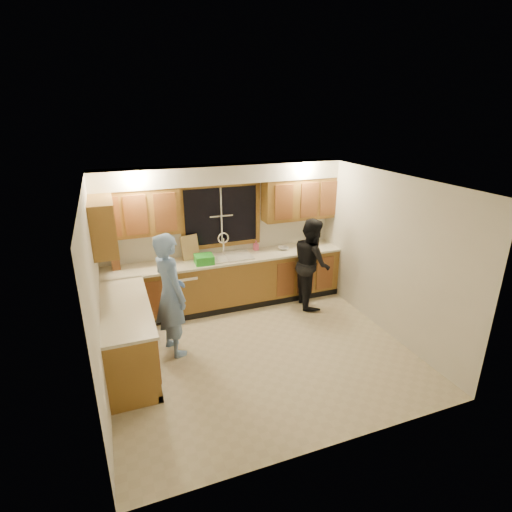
{
  "coord_description": "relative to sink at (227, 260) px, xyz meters",
  "views": [
    {
      "loc": [
        -1.83,
        -4.68,
        3.38
      ],
      "look_at": [
        0.18,
        0.65,
        1.26
      ],
      "focal_mm": 28.0,
      "sensor_mm": 36.0,
      "label": 1
    }
  ],
  "objects": [
    {
      "name": "base_cabinets_back",
      "position": [
        0.0,
        -0.0,
        -0.42
      ],
      "size": [
        4.2,
        0.6,
        0.88
      ],
      "primitive_type": "cube",
      "color": "olive",
      "rests_on": "ground"
    },
    {
      "name": "dishwasher",
      "position": [
        -0.85,
        -0.01,
        -0.45
      ],
      "size": [
        0.6,
        0.56,
        0.82
      ],
      "primitive_type": "cube",
      "color": "white",
      "rests_on": "floor"
    },
    {
      "name": "countertop_back",
      "position": [
        0.0,
        -0.02,
        0.04
      ],
      "size": [
        4.2,
        0.63,
        0.04
      ],
      "primitive_type": "cube",
      "color": "#EBE1C6",
      "rests_on": "base_cabinets_back"
    },
    {
      "name": "can_left",
      "position": [
        -0.31,
        -0.19,
        0.12
      ],
      "size": [
        0.08,
        0.08,
        0.13
      ],
      "primitive_type": "cylinder",
      "rotation": [
        0.0,
        0.0,
        -0.11
      ],
      "color": "beige",
      "rests_on": "countertop_back"
    },
    {
      "name": "bowl",
      "position": [
        1.09,
        0.03,
        0.08
      ],
      "size": [
        0.22,
        0.22,
        0.05
      ],
      "primitive_type": "imported",
      "rotation": [
        0.0,
        0.0,
        -0.18
      ],
      "color": "silver",
      "rests_on": "countertop_back"
    },
    {
      "name": "floor",
      "position": [
        0.0,
        -1.6,
        -0.86
      ],
      "size": [
        4.2,
        4.2,
        0.0
      ],
      "primitive_type": "plane",
      "color": "beige",
      "rests_on": "ground"
    },
    {
      "name": "dish_crate",
      "position": [
        -0.44,
        -0.13,
        0.13
      ],
      "size": [
        0.32,
        0.31,
        0.14
      ],
      "primitive_type": "cube",
      "rotation": [
        0.0,
        0.0,
        -0.06
      ],
      "color": "green",
      "rests_on": "countertop_back"
    },
    {
      "name": "ceiling",
      "position": [
        0.0,
        -1.6,
        1.64
      ],
      "size": [
        4.2,
        4.2,
        0.0
      ],
      "primitive_type": "plane",
      "rotation": [
        3.14,
        0.0,
        0.0
      ],
      "color": "white"
    },
    {
      "name": "wall_left",
      "position": [
        -2.1,
        -1.6,
        0.39
      ],
      "size": [
        0.0,
        3.8,
        3.8
      ],
      "primitive_type": "plane",
      "rotation": [
        1.57,
        0.0,
        1.57
      ],
      "color": "silver",
      "rests_on": "ground"
    },
    {
      "name": "sink",
      "position": [
        0.0,
        0.0,
        0.0
      ],
      "size": [
        0.86,
        0.52,
        0.57
      ],
      "color": "silver",
      "rests_on": "countertop_back"
    },
    {
      "name": "upper_cabinets_right",
      "position": [
        1.43,
        0.13,
        0.96
      ],
      "size": [
        1.35,
        0.33,
        0.75
      ],
      "primitive_type": "cube",
      "color": "olive",
      "rests_on": "wall_back"
    },
    {
      "name": "soffit",
      "position": [
        0.0,
        0.12,
        1.49
      ],
      "size": [
        4.2,
        0.35,
        0.3
      ],
      "primitive_type": "cube",
      "color": "white",
      "rests_on": "wall_back"
    },
    {
      "name": "stove",
      "position": [
        -1.8,
        -1.82,
        -0.41
      ],
      "size": [
        0.58,
        0.75,
        0.9
      ],
      "primitive_type": "cube",
      "color": "white",
      "rests_on": "floor"
    },
    {
      "name": "upper_cabinets_left",
      "position": [
        -1.43,
        0.13,
        0.96
      ],
      "size": [
        1.35,
        0.33,
        0.75
      ],
      "primitive_type": "cube",
      "color": "olive",
      "rests_on": "wall_back"
    },
    {
      "name": "knife_block",
      "position": [
        -1.83,
        0.12,
        0.17
      ],
      "size": [
        0.13,
        0.11,
        0.23
      ],
      "primitive_type": "cube",
      "rotation": [
        0.0,
        0.0,
        0.07
      ],
      "color": "brown",
      "rests_on": "countertop_back"
    },
    {
      "name": "man",
      "position": [
        -1.16,
        -1.12,
        0.04
      ],
      "size": [
        0.6,
        0.76,
        1.82
      ],
      "primitive_type": "imported",
      "rotation": [
        0.0,
        0.0,
        1.85
      ],
      "color": "#7AA4E7",
      "rests_on": "floor"
    },
    {
      "name": "upper_cabinets_return",
      "position": [
        -1.94,
        -0.48,
        0.96
      ],
      "size": [
        0.33,
        0.9,
        0.75
      ],
      "primitive_type": "cube",
      "color": "olive",
      "rests_on": "wall_left"
    },
    {
      "name": "can_right",
      "position": [
        -0.32,
        -0.21,
        0.11
      ],
      "size": [
        0.08,
        0.08,
        0.12
      ],
      "primitive_type": "cylinder",
      "rotation": [
        0.0,
        0.0,
        -0.24
      ],
      "color": "beige",
      "rests_on": "countertop_back"
    },
    {
      "name": "window_frame",
      "position": [
        0.0,
        0.29,
        0.74
      ],
      "size": [
        1.44,
        0.03,
        1.14
      ],
      "color": "black",
      "rests_on": "wall_back"
    },
    {
      "name": "base_cabinets_left",
      "position": [
        -1.8,
        -1.25,
        -0.42
      ],
      "size": [
        0.6,
        1.9,
        0.88
      ],
      "primitive_type": "cube",
      "color": "olive",
      "rests_on": "ground"
    },
    {
      "name": "woman",
      "position": [
        1.41,
        -0.49,
        -0.06
      ],
      "size": [
        0.76,
        0.89,
        1.61
      ],
      "primitive_type": "imported",
      "rotation": [
        0.0,
        0.0,
        1.37
      ],
      "color": "black",
      "rests_on": "floor"
    },
    {
      "name": "countertop_left",
      "position": [
        -1.79,
        -1.25,
        0.04
      ],
      "size": [
        0.63,
        1.9,
        0.04
      ],
      "primitive_type": "cube",
      "color": "#EBE1C6",
      "rests_on": "base_cabinets_left"
    },
    {
      "name": "wall_back",
      "position": [
        0.0,
        0.3,
        0.39
      ],
      "size": [
        4.2,
        0.0,
        4.2
      ],
      "primitive_type": "plane",
      "rotation": [
        1.57,
        0.0,
        0.0
      ],
      "color": "silver",
      "rests_on": "ground"
    },
    {
      "name": "cutting_board",
      "position": [
        -0.6,
        0.17,
        0.26
      ],
      "size": [
        0.33,
        0.19,
        0.41
      ],
      "primitive_type": "cube",
      "rotation": [
        -0.21,
        0.0,
        0.26
      ],
      "color": "tan",
      "rests_on": "countertop_back"
    },
    {
      "name": "wall_right",
      "position": [
        2.1,
        -1.6,
        0.39
      ],
      "size": [
        0.0,
        3.8,
        3.8
      ],
      "primitive_type": "plane",
      "rotation": [
        1.57,
        0.0,
        -1.57
      ],
      "color": "silver",
      "rests_on": "ground"
    },
    {
      "name": "soap_bottle",
      "position": [
        0.62,
        0.19,
        0.14
      ],
      "size": [
        0.09,
        0.09,
        0.18
      ],
      "primitive_type": "imported",
      "rotation": [
        0.0,
        0.0,
        0.07
      ],
      "color": "#E75886",
      "rests_on": "countertop_back"
    }
  ]
}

